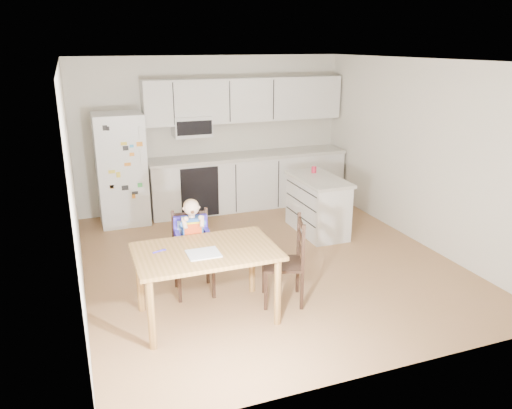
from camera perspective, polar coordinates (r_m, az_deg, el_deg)
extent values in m
cube|color=#996E42|center=(6.52, 1.19, -6.40)|extent=(4.50, 5.00, 0.01)
cube|color=beige|center=(8.44, -5.03, 8.12)|extent=(4.50, 0.02, 2.50)
cube|color=beige|center=(5.71, -20.26, 2.25)|extent=(0.02, 5.00, 2.50)
cube|color=beige|center=(7.23, 18.19, 5.62)|extent=(0.02, 5.00, 2.50)
cube|color=white|center=(5.94, 1.36, 16.17)|extent=(4.50, 5.00, 0.01)
cube|color=silver|center=(7.92, -15.16, 3.93)|extent=(0.72, 0.70, 1.70)
cube|color=silver|center=(8.49, -0.89, 2.58)|extent=(3.34, 0.60, 0.86)
cube|color=beige|center=(8.37, -0.88, 5.59)|extent=(3.37, 0.62, 0.05)
cube|color=black|center=(7.95, -6.40, 1.39)|extent=(0.60, 0.02, 0.80)
cube|color=silver|center=(8.36, -1.24, 11.89)|extent=(3.34, 0.34, 0.70)
cube|color=silver|center=(8.13, -7.36, 8.87)|extent=(0.60, 0.38, 0.33)
cube|color=silver|center=(7.39, 7.03, -0.23)|extent=(0.54, 1.08, 0.79)
cube|color=beige|center=(7.27, 7.15, 2.90)|extent=(0.59, 1.13, 0.04)
cylinder|color=#BC2039|center=(7.52, 6.64, 3.98)|extent=(0.07, 0.07, 0.09)
cube|color=brown|center=(4.96, -5.76, -5.36)|extent=(1.40, 0.90, 0.04)
cylinder|color=brown|center=(4.71, -11.90, -12.20)|extent=(0.07, 0.07, 0.71)
cylinder|color=brown|center=(5.36, -13.15, -8.37)|extent=(0.07, 0.07, 0.71)
cylinder|color=brown|center=(4.99, 2.49, -9.94)|extent=(0.07, 0.07, 0.71)
cylinder|color=brown|center=(5.61, -0.44, -6.62)|extent=(0.07, 0.07, 0.71)
cube|color=#BBBBC1|center=(4.85, -6.03, -5.60)|extent=(0.31, 0.27, 0.01)
cylinder|color=#3424B7|center=(4.96, -11.11, -5.28)|extent=(0.12, 0.06, 0.02)
cube|color=black|center=(5.59, -7.16, -6.03)|extent=(0.44, 0.44, 0.03)
cube|color=black|center=(5.50, -8.71, -9.07)|extent=(0.04, 0.04, 0.41)
cube|color=black|center=(5.83, -9.17, -7.45)|extent=(0.04, 0.04, 0.41)
cube|color=black|center=(5.55, -4.86, -8.68)|extent=(0.04, 0.04, 0.41)
cube|color=black|center=(5.88, -5.55, -7.09)|extent=(0.04, 0.04, 0.41)
cube|color=black|center=(5.67, -7.54, -2.89)|extent=(0.41, 0.07, 0.49)
cube|color=#3424B7|center=(5.57, -7.19, -5.43)|extent=(0.40, 0.36, 0.10)
cube|color=#3424B7|center=(5.61, -7.48, -2.87)|extent=(0.38, 0.09, 0.33)
cube|color=#548ED0|center=(5.53, -7.18, -4.97)|extent=(0.31, 0.27, 0.02)
cube|color=#254CA3|center=(5.47, -7.31, -2.71)|extent=(0.23, 0.15, 0.25)
cube|color=red|center=(5.42, -7.21, -3.04)|extent=(0.19, 0.03, 0.20)
sphere|color=beige|center=(5.38, -7.40, -0.36)|extent=(0.18, 0.18, 0.17)
ellipsoid|color=olive|center=(5.38, -7.41, -0.18)|extent=(0.18, 0.17, 0.14)
cube|color=black|center=(5.38, 3.05, -6.81)|extent=(0.53, 0.53, 0.03)
cube|color=black|center=(5.63, 0.89, -8.12)|extent=(0.04, 0.04, 0.42)
cube|color=black|center=(5.67, 4.77, -8.03)|extent=(0.04, 0.04, 0.42)
cube|color=black|center=(5.30, 1.12, -9.93)|extent=(0.04, 0.04, 0.42)
cube|color=black|center=(5.33, 5.26, -9.81)|extent=(0.04, 0.04, 0.42)
cube|color=black|center=(5.29, 5.15, -4.16)|extent=(0.16, 0.41, 0.50)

